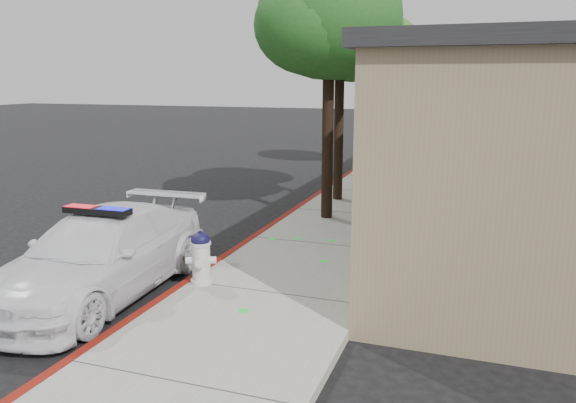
{
  "coord_description": "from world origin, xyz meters",
  "views": [
    {
      "loc": [
        4.83,
        -8.23,
        3.62
      ],
      "look_at": [
        1.22,
        2.05,
        1.24
      ],
      "focal_mm": 35.19,
      "sensor_mm": 36.0,
      "label": 1
    }
  ],
  "objects_px": {
    "fire_hydrant": "(201,257)",
    "street_tree_mid": "(341,36)",
    "street_tree_near": "(330,23)",
    "clapboard_building": "(557,134)",
    "street_tree_far": "(379,51)",
    "police_car": "(101,254)"
  },
  "relations": [
    {
      "from": "fire_hydrant",
      "to": "street_tree_mid",
      "type": "distance_m",
      "value": 8.71
    },
    {
      "from": "fire_hydrant",
      "to": "street_tree_far",
      "type": "bearing_deg",
      "value": 65.61
    },
    {
      "from": "fire_hydrant",
      "to": "street_tree_mid",
      "type": "xyz_separation_m",
      "value": [
        0.47,
        7.63,
        4.17
      ]
    },
    {
      "from": "clapboard_building",
      "to": "street_tree_mid",
      "type": "height_order",
      "value": "street_tree_mid"
    },
    {
      "from": "street_tree_mid",
      "to": "fire_hydrant",
      "type": "bearing_deg",
      "value": -93.5
    },
    {
      "from": "clapboard_building",
      "to": "street_tree_near",
      "type": "distance_m",
      "value": 7.22
    },
    {
      "from": "clapboard_building",
      "to": "fire_hydrant",
      "type": "distance_m",
      "value": 11.1
    },
    {
      "from": "clapboard_building",
      "to": "street_tree_mid",
      "type": "distance_m",
      "value": 6.59
    },
    {
      "from": "street_tree_near",
      "to": "street_tree_mid",
      "type": "height_order",
      "value": "street_tree_near"
    },
    {
      "from": "clapboard_building",
      "to": "police_car",
      "type": "xyz_separation_m",
      "value": [
        -7.88,
        -9.67,
        -1.42
      ]
    },
    {
      "from": "police_car",
      "to": "clapboard_building",
      "type": "bearing_deg",
      "value": 49.04
    },
    {
      "from": "street_tree_mid",
      "to": "street_tree_far",
      "type": "xyz_separation_m",
      "value": [
        -0.09,
        6.46,
        -0.15
      ]
    },
    {
      "from": "street_tree_far",
      "to": "police_car",
      "type": "bearing_deg",
      "value": -97.39
    },
    {
      "from": "fire_hydrant",
      "to": "street_tree_near",
      "type": "relative_size",
      "value": 0.15
    },
    {
      "from": "fire_hydrant",
      "to": "street_tree_mid",
      "type": "relative_size",
      "value": 0.15
    },
    {
      "from": "police_car",
      "to": "street_tree_mid",
      "type": "bearing_deg",
      "value": 74.65
    },
    {
      "from": "police_car",
      "to": "street_tree_mid",
      "type": "height_order",
      "value": "street_tree_mid"
    },
    {
      "from": "clapboard_building",
      "to": "police_car",
      "type": "relative_size",
      "value": 4.24
    },
    {
      "from": "police_car",
      "to": "street_tree_far",
      "type": "bearing_deg",
      "value": 80.81
    },
    {
      "from": "fire_hydrant",
      "to": "street_tree_near",
      "type": "bearing_deg",
      "value": 58.82
    },
    {
      "from": "police_car",
      "to": "street_tree_near",
      "type": "xyz_separation_m",
      "value": [
        2.32,
        6.0,
        4.2
      ]
    },
    {
      "from": "clapboard_building",
      "to": "fire_hydrant",
      "type": "relative_size",
      "value": 22.5
    }
  ]
}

